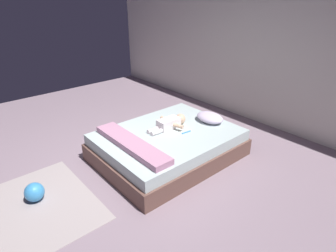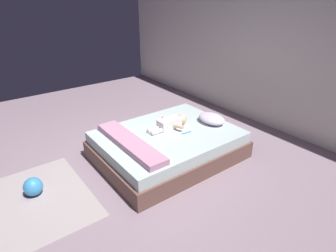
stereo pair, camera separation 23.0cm
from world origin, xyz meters
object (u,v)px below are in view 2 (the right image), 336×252
object	(u,v)px
pillow	(212,119)
toothbrush	(187,132)
baby	(171,123)
toy_ball	(33,187)
bed	(168,145)

from	to	relation	value
pillow	toothbrush	world-z (taller)	pillow
toothbrush	baby	bearing A→B (deg)	-166.39
pillow	toy_ball	xyz separation A→B (m)	(-0.41, -2.53, -0.35)
toothbrush	bed	bearing A→B (deg)	-130.81
bed	toothbrush	xyz separation A→B (m)	(0.18, 0.20, 0.21)
bed	pillow	size ratio (longest dim) A/B	4.38
baby	toy_ball	distance (m)	1.98
bed	toy_ball	size ratio (longest dim) A/B	8.79
toothbrush	toy_ball	world-z (taller)	toothbrush
pillow	toothbrush	xyz separation A→B (m)	(0.04, -0.52, -0.06)
toy_ball	toothbrush	bearing A→B (deg)	77.23
bed	toothbrush	size ratio (longest dim) A/B	11.63
baby	toothbrush	distance (m)	0.29
pillow	baby	bearing A→B (deg)	-112.15
baby	toy_ball	bearing A→B (deg)	-95.15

